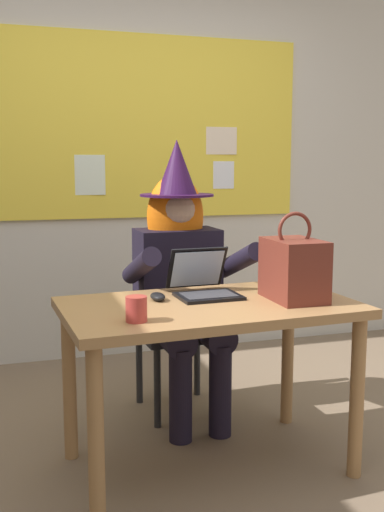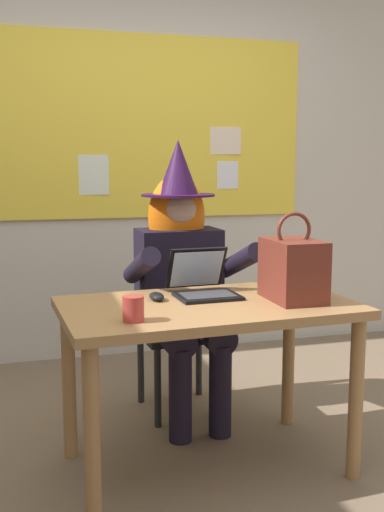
# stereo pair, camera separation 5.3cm
# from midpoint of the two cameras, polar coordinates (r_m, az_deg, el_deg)

# --- Properties ---
(ground_plane) EXTENTS (24.00, 24.00, 0.00)m
(ground_plane) POSITION_cam_midpoint_polar(r_m,az_deg,el_deg) (2.75, 1.02, -19.69)
(ground_plane) COLOR #75604C
(wall_back_bulletin) EXTENTS (5.44, 1.90, 2.94)m
(wall_back_bulletin) POSITION_cam_midpoint_polar(r_m,az_deg,el_deg) (4.14, -6.70, 11.04)
(wall_back_bulletin) COLOR beige
(wall_back_bulletin) RESTS_ON ground
(desk_main) EXTENTS (1.25, 0.77, 0.73)m
(desk_main) POSITION_cam_midpoint_polar(r_m,az_deg,el_deg) (2.56, 1.01, -6.67)
(desk_main) COLOR #A37547
(desk_main) RESTS_ON ground
(chair_at_desk) EXTENTS (0.44, 0.44, 0.90)m
(chair_at_desk) POSITION_cam_midpoint_polar(r_m,az_deg,el_deg) (3.26, -2.23, -5.51)
(chair_at_desk) COLOR black
(chair_at_desk) RESTS_ON ground
(person_costumed) EXTENTS (0.60, 0.66, 1.43)m
(person_costumed) POSITION_cam_midpoint_polar(r_m,az_deg,el_deg) (3.09, -1.57, -0.93)
(person_costumed) COLOR black
(person_costumed) RESTS_ON ground
(laptop) EXTENTS (0.28, 0.32, 0.21)m
(laptop) POSITION_cam_midpoint_polar(r_m,az_deg,el_deg) (2.68, 0.56, -2.74)
(laptop) COLOR black
(laptop) RESTS_ON desk_main
(computer_mouse) EXTENTS (0.06, 0.11, 0.03)m
(computer_mouse) POSITION_cam_midpoint_polar(r_m,az_deg,el_deg) (2.58, -3.84, -3.84)
(computer_mouse) COLOR black
(computer_mouse) RESTS_ON desk_main
(handbag) EXTENTS (0.20, 0.30, 0.38)m
(handbag) POSITION_cam_midpoint_polar(r_m,az_deg,el_deg) (2.61, 9.00, -1.20)
(handbag) COLOR maroon
(handbag) RESTS_ON desk_main
(coffee_mug) EXTENTS (0.08, 0.08, 0.09)m
(coffee_mug) POSITION_cam_midpoint_polar(r_m,az_deg,el_deg) (2.24, -5.95, -4.99)
(coffee_mug) COLOR #B23833
(coffee_mug) RESTS_ON desk_main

